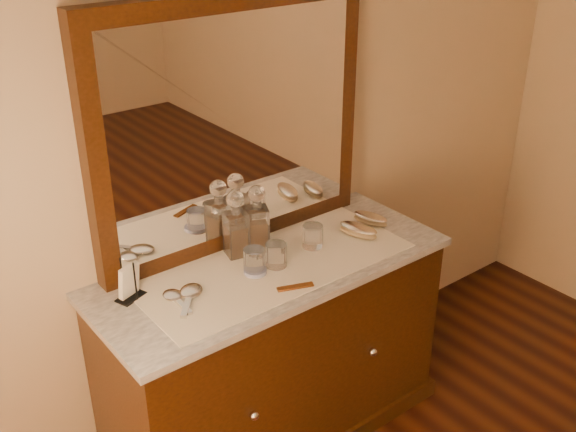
# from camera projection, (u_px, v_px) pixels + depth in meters

# --- Properties ---
(dresser_cabinet) EXTENTS (1.40, 0.55, 0.82)m
(dresser_cabinet) POSITION_uv_depth(u_px,v_px,m) (273.00, 354.00, 2.84)
(dresser_cabinet) COLOR black
(dresser_cabinet) RESTS_ON floor
(dresser_plinth) EXTENTS (1.46, 0.59, 0.08)m
(dresser_plinth) POSITION_uv_depth(u_px,v_px,m) (274.00, 420.00, 3.01)
(dresser_plinth) COLOR black
(dresser_plinth) RESTS_ON floor
(knob_left) EXTENTS (0.04, 0.04, 0.04)m
(knob_left) POSITION_uv_depth(u_px,v_px,m) (254.00, 416.00, 2.46)
(knob_left) COLOR silver
(knob_left) RESTS_ON dresser_cabinet
(knob_right) EXTENTS (0.04, 0.04, 0.04)m
(knob_right) POSITION_uv_depth(u_px,v_px,m) (373.00, 352.00, 2.79)
(knob_right) COLOR silver
(knob_right) RESTS_ON dresser_cabinet
(marble_top) EXTENTS (1.44, 0.59, 0.03)m
(marble_top) POSITION_uv_depth(u_px,v_px,m) (272.00, 267.00, 2.65)
(marble_top) COLOR white
(marble_top) RESTS_ON dresser_cabinet
(mirror_frame) EXTENTS (1.20, 0.08, 1.00)m
(mirror_frame) POSITION_uv_depth(u_px,v_px,m) (233.00, 126.00, 2.59)
(mirror_frame) COLOR black
(mirror_frame) RESTS_ON marble_top
(mirror_glass) EXTENTS (1.06, 0.01, 0.86)m
(mirror_glass) POSITION_uv_depth(u_px,v_px,m) (238.00, 128.00, 2.57)
(mirror_glass) COLOR white
(mirror_glass) RESTS_ON marble_top
(lace_runner) EXTENTS (1.10, 0.45, 0.00)m
(lace_runner) POSITION_uv_depth(u_px,v_px,m) (275.00, 265.00, 2.63)
(lace_runner) COLOR white
(lace_runner) RESTS_ON marble_top
(pin_dish) EXTENTS (0.10, 0.10, 0.02)m
(pin_dish) POSITION_uv_depth(u_px,v_px,m) (255.00, 271.00, 2.57)
(pin_dish) COLOR silver
(pin_dish) RESTS_ON lace_runner
(comb) EXTENTS (0.14, 0.07, 0.01)m
(comb) POSITION_uv_depth(u_px,v_px,m) (295.00, 287.00, 2.48)
(comb) COLOR brown
(comb) RESTS_ON lace_runner
(napkin_rack) EXTENTS (0.12, 0.09, 0.16)m
(napkin_rack) POSITION_uv_depth(u_px,v_px,m) (129.00, 283.00, 2.40)
(napkin_rack) COLOR black
(napkin_rack) RESTS_ON marble_top
(decanter_left) EXTENTS (0.10, 0.10, 0.28)m
(decanter_left) POSITION_uv_depth(u_px,v_px,m) (236.00, 230.00, 2.66)
(decanter_left) COLOR #8C4C14
(decanter_left) RESTS_ON lace_runner
(decanter_right) EXTENTS (0.11, 0.11, 0.28)m
(decanter_right) POSITION_uv_depth(u_px,v_px,m) (257.00, 225.00, 2.70)
(decanter_right) COLOR #8C4C14
(decanter_right) RESTS_ON lace_runner
(brush_near) EXTENTS (0.12, 0.19, 0.05)m
(brush_near) POSITION_uv_depth(u_px,v_px,m) (358.00, 230.00, 2.84)
(brush_near) COLOR #8F7A57
(brush_near) RESTS_ON lace_runner
(brush_far) EXTENTS (0.11, 0.17, 0.04)m
(brush_far) POSITION_uv_depth(u_px,v_px,m) (370.00, 219.00, 2.93)
(brush_far) COLOR #8F7A57
(brush_far) RESTS_ON lace_runner
(hand_mirror_outer) EXTENTS (0.08, 0.18, 0.02)m
(hand_mirror_outer) POSITION_uv_depth(u_px,v_px,m) (175.00, 297.00, 2.41)
(hand_mirror_outer) COLOR silver
(hand_mirror_outer) RESTS_ON lace_runner
(hand_mirror_inner) EXTENTS (0.18, 0.20, 0.02)m
(hand_mirror_inner) POSITION_uv_depth(u_px,v_px,m) (190.00, 293.00, 2.43)
(hand_mirror_inner) COLOR silver
(hand_mirror_inner) RESTS_ON lace_runner
(tumblers) EXTENTS (0.38, 0.12, 0.09)m
(tumblers) POSITION_uv_depth(u_px,v_px,m) (282.00, 250.00, 2.64)
(tumblers) COLOR white
(tumblers) RESTS_ON lace_runner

